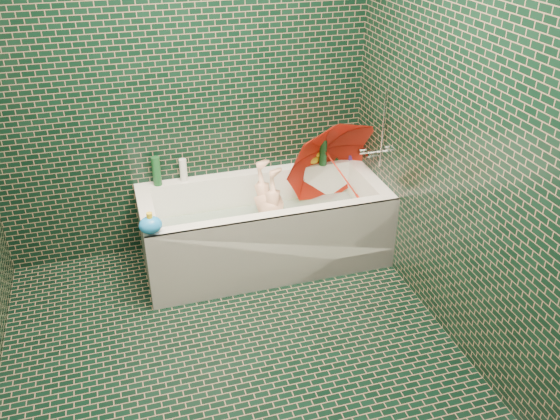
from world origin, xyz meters
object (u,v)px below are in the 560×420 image
object	(u,v)px
bathtub	(265,234)
umbrella	(342,174)
bath_toy	(151,225)
child	(273,222)
rubber_duck	(314,158)

from	to	relation	value
bathtub	umbrella	xyz separation A→B (m)	(0.59, 0.05, 0.37)
bathtub	bath_toy	size ratio (longest dim) A/B	10.73
umbrella	bath_toy	size ratio (longest dim) A/B	4.55
child	umbrella	xyz separation A→B (m)	(0.54, 0.06, 0.27)
bathtub	child	bearing A→B (deg)	-6.42
child	bath_toy	distance (m)	0.96
child	umbrella	distance (m)	0.60
rubber_duck	bathtub	bearing A→B (deg)	-133.66
child	bath_toy	size ratio (longest dim) A/B	5.54
umbrella	bathtub	bearing A→B (deg)	-173.33
rubber_duck	bath_toy	world-z (taller)	bath_toy
bathtub	rubber_duck	distance (m)	0.70
umbrella	rubber_duck	xyz separation A→B (m)	(-0.11, 0.28, 0.02)
bath_toy	bathtub	bearing A→B (deg)	30.71
child	bathtub	bearing A→B (deg)	-109.65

